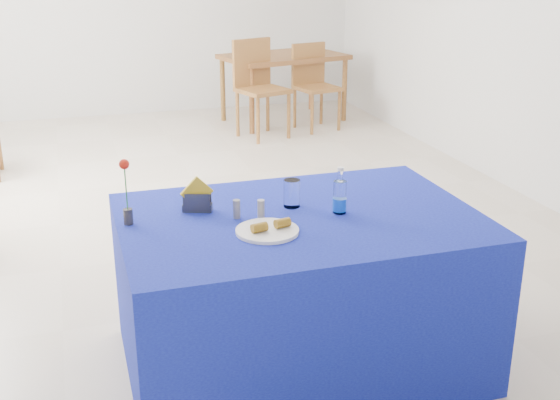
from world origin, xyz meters
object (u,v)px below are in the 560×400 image
at_px(plate, 267,231).
at_px(chair_bg_right, 313,80).
at_px(blue_table, 299,291).
at_px(chair_bg_left, 258,81).
at_px(oak_table, 284,62).
at_px(water_bottle, 340,198).

relative_size(plate, chair_bg_right, 0.29).
height_order(blue_table, chair_bg_left, chair_bg_left).
distance_m(blue_table, chair_bg_left, 4.35).
height_order(plate, oak_table, plate).
relative_size(blue_table, water_bottle, 7.44).
relative_size(plate, oak_table, 0.18).
xyz_separation_m(oak_table, chair_bg_left, (-0.46, -0.58, -0.10)).
bearing_deg(chair_bg_left, water_bottle, -118.91).
bearing_deg(chair_bg_right, water_bottle, -121.49).
bearing_deg(water_bottle, chair_bg_right, 71.76).
distance_m(chair_bg_left, chair_bg_right, 0.69).
xyz_separation_m(blue_table, water_bottle, (0.18, -0.02, 0.45)).
relative_size(water_bottle, chair_bg_left, 0.21).
xyz_separation_m(water_bottle, oak_table, (1.25, 4.83, -0.15)).
bearing_deg(blue_table, chair_bg_left, 77.12).
relative_size(water_bottle, oak_table, 0.15).
relative_size(oak_table, chair_bg_left, 1.45).
height_order(water_bottle, chair_bg_left, chair_bg_left).
relative_size(plate, blue_table, 0.17).
bearing_deg(chair_bg_right, oak_table, 103.71).
bearing_deg(plate, oak_table, 71.86).
distance_m(plate, water_bottle, 0.40).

